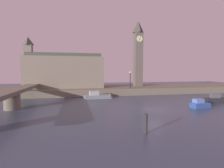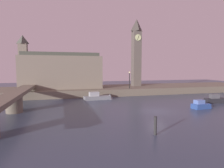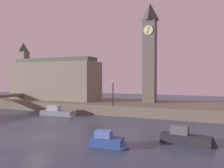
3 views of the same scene
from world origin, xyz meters
name	(u,v)px [view 1 (image 1 of 3)]	position (x,y,z in m)	size (l,w,h in m)	color
ground_plane	(154,110)	(0.00, 0.00, 0.00)	(120.00, 120.00, 0.00)	#384256
far_embankment	(118,90)	(0.00, 20.00, 0.75)	(70.00, 12.00, 1.50)	#6B6051
clock_tower	(138,53)	(5.37, 20.89, 9.88)	(2.17, 2.22, 16.25)	#5B544C
parliament_hall	(64,71)	(-12.79, 19.54, 5.28)	(16.95, 5.86, 11.10)	slate
bridge_span	(11,96)	(-18.66, 3.82, 1.95)	(2.32, 31.68, 2.65)	#6B6051
streetlamp	(130,78)	(1.38, 14.73, 3.81)	(0.36, 0.36, 3.67)	black
mooring_post_left	(146,124)	(-4.60, -8.34, 0.84)	(0.27, 0.27, 1.67)	#2B2B2B
boat_barge_dark	(219,99)	(13.16, 3.10, 0.52)	(4.71, 1.53, 1.61)	#232328
boat_cruiser_grey	(100,96)	(-5.64, 11.46, 0.48)	(5.77, 2.11, 1.71)	gray
boat_tour_blue	(202,104)	(7.30, -0.06, 0.48)	(3.30, 1.55, 1.29)	#2D4C93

